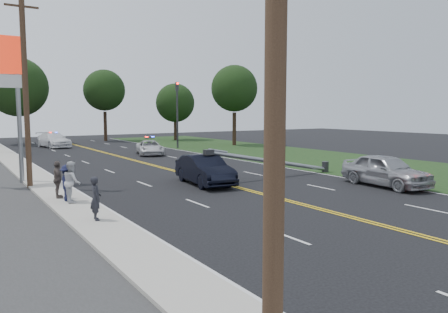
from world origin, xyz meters
TOP-DOWN VIEW (x-y plane):
  - ground at (0.00, 0.00)m, footprint 120.00×120.00m
  - sidewalk at (-8.40, 10.00)m, footprint 1.80×70.00m
  - grass_verge at (13.50, 10.00)m, footprint 12.00×80.00m
  - centerline_yellow at (0.00, 10.00)m, footprint 0.36×80.00m
  - traffic_signal at (8.30, 30.00)m, footprint 0.28×0.41m
  - fallen_streetlight at (4.19, 8.00)m, footprint 9.36×0.44m
  - utility_pole_near at (-9.20, -8.00)m, footprint 1.60×0.28m
  - utility_pole_mid at (-9.20, 12.00)m, footprint 1.60×0.28m
  - tree_6 at (-5.25, 45.36)m, footprint 7.07×7.07m
  - tree_7 at (5.18, 45.18)m, footprint 5.41×5.41m
  - tree_8 at (13.93, 41.94)m, footprint 5.28×5.28m
  - tree_9 at (15.58, 29.86)m, footprint 5.35×5.35m
  - crashed_sedan at (-0.95, 8.12)m, footprint 2.26×5.07m
  - waiting_sedan at (6.86, 2.41)m, footprint 2.42×5.19m
  - emergency_a at (2.90, 24.81)m, footprint 3.31×5.06m
  - emergency_b at (-2.83, 38.05)m, footprint 3.17×5.91m
  - bystander_a at (-8.36, 3.02)m, footprint 0.41×0.60m
  - bystander_b at (-8.33, 6.64)m, footprint 0.73×0.91m
  - bystander_c at (-8.44, 7.01)m, footprint 0.59×1.02m
  - bystander_d at (-8.65, 7.87)m, footprint 0.50×1.01m

SIDE VIEW (x-z plane):
  - ground at x=0.00m, z-range 0.00..0.00m
  - grass_verge at x=13.50m, z-range 0.00..0.01m
  - centerline_yellow at x=0.00m, z-range 0.01..0.01m
  - sidewalk at x=-8.40m, z-range 0.00..0.12m
  - emergency_a at x=2.90m, z-range 0.00..1.30m
  - crashed_sedan at x=-0.95m, z-range 0.00..1.62m
  - emergency_b at x=-2.83m, z-range 0.00..1.63m
  - waiting_sedan at x=6.86m, z-range 0.00..1.72m
  - bystander_a at x=-8.36m, z-range 0.12..1.69m
  - bystander_c at x=-8.44m, z-range 0.12..1.69m
  - fallen_streetlight at x=4.19m, z-range -0.04..1.88m
  - bystander_d at x=-8.65m, z-range 0.12..1.79m
  - bystander_b at x=-8.33m, z-range 0.12..1.88m
  - traffic_signal at x=8.30m, z-range 0.68..7.73m
  - tree_8 at x=13.93m, z-range 1.21..8.93m
  - utility_pole_near at x=-9.20m, z-range 0.08..10.08m
  - utility_pole_mid at x=-9.20m, z-range 0.08..10.08m
  - tree_9 at x=15.58m, z-range 1.92..11.17m
  - tree_7 at x=5.18m, z-range 1.98..11.39m
  - tree_6 at x=-5.25m, z-range 1.64..12.02m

